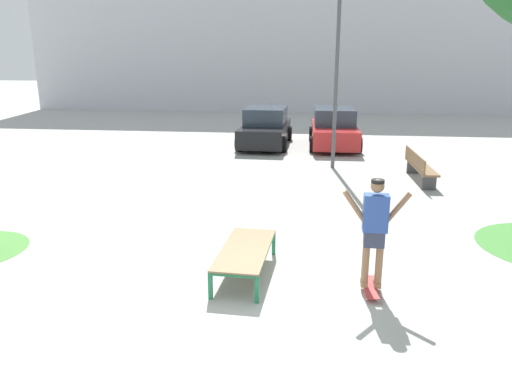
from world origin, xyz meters
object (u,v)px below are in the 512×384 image
car_black (265,128)px  car_red (334,129)px  park_bench (419,166)px  skate_box (245,251)px  light_post (338,44)px  skater (375,226)px  skateboard (370,287)px

car_black → car_red: 2.72m
park_bench → skate_box: bearing=-121.2°
car_black → light_post: (2.56, -3.79, 3.13)m
skater → car_black: skater is taller
car_red → skater: bearing=-89.3°
skater → car_red: 12.52m
car_black → park_bench: bearing=-46.7°
car_black → light_post: size_ratio=0.73×
skater → park_bench: (2.10, 7.16, -0.62)m
park_bench → light_post: (-2.40, 1.47, 3.38)m
skater → park_bench: skater is taller
skateboard → skater: size_ratio=0.47×
skateboard → skater: bearing=89.3°
car_red → park_bench: (2.24, -5.36, -0.24)m
skater → skate_box: bearing=168.9°
skateboard → car_red: car_red is taller
skateboard → car_black: (-2.87, 12.42, 0.61)m
car_black → park_bench: (4.96, -5.26, -0.24)m
park_bench → light_post: size_ratio=0.41×
light_post → car_black: bearing=124.1°
skate_box → car_black: bearing=94.1°
skater → skateboard: bearing=-90.7°
park_bench → skateboard: bearing=-106.3°
skate_box → skateboard: 2.06m
skater → car_red: bearing=90.7°
skateboard → light_post: (-0.30, 8.63, 3.75)m
skateboard → light_post: 9.41m
skateboard → car_red: (-0.15, 12.52, 0.61)m
skater → car_red: (-0.15, 12.52, -0.38)m
car_red → light_post: 5.00m
skateboard → park_bench: bearing=73.7°
park_bench → car_red: bearing=112.7°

